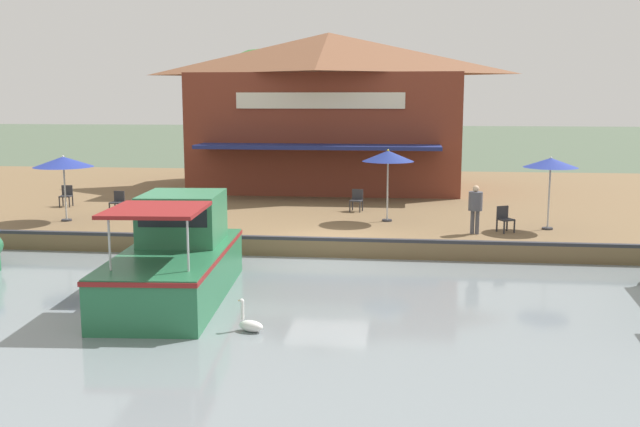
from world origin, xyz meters
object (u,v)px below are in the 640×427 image
patio_umbrella_far_corner (551,163)px  motorboat_outer_channel (181,258)px  person_at_quay_edge (475,204)px  tree_downstream_bank (255,93)px  waterfront_restaurant (329,110)px  cafe_chair_mid_patio (505,218)px  patio_umbrella_mid_patio_right (388,156)px  cafe_chair_beside_entrance (118,201)px  patio_umbrella_near_quay_edge (63,162)px  mooring_post (160,220)px  swan (250,325)px  cafe_chair_far_corner_seat (66,195)px  cafe_chair_facing_river (357,199)px

patio_umbrella_far_corner → motorboat_outer_channel: (7.12, -10.45, -1.88)m
person_at_quay_edge → tree_downstream_bank: size_ratio=0.23×
waterfront_restaurant → cafe_chair_mid_patio: size_ratio=15.31×
cafe_chair_mid_patio → tree_downstream_bank: bearing=-141.6°
patio_umbrella_mid_patio_right → cafe_chair_beside_entrance: (-0.58, -10.29, -1.85)m
patio_umbrella_mid_patio_right → cafe_chair_mid_patio: size_ratio=3.03×
tree_downstream_bank → cafe_chair_mid_patio: bearing=38.4°
patio_umbrella_near_quay_edge → cafe_chair_mid_patio: bearing=88.7°
waterfront_restaurant → patio_umbrella_near_quay_edge: size_ratio=5.52×
patio_umbrella_near_quay_edge → patio_umbrella_far_corner: bearing=91.0°
patio_umbrella_near_quay_edge → mooring_post: (2.23, 4.27, -1.64)m
motorboat_outer_channel → tree_downstream_bank: tree_downstream_bank is taller
swan → mooring_post: bearing=-148.8°
cafe_chair_mid_patio → swan: bearing=-34.6°
cafe_chair_far_corner_seat → tree_downstream_bank: bearing=151.6°
motorboat_outer_channel → cafe_chair_far_corner_seat: bearing=-141.7°
cafe_chair_beside_entrance → swan: size_ratio=1.23×
cafe_chair_facing_river → mooring_post: size_ratio=0.89×
person_at_quay_edge → mooring_post: bearing=-82.0°
patio_umbrella_near_quay_edge → cafe_chair_far_corner_seat: patio_umbrella_near_quay_edge is taller
patio_umbrella_near_quay_edge → swan: 13.42m
cafe_chair_facing_river → swan: (13.23, -1.38, -0.85)m
patio_umbrella_far_corner → swan: (10.08, -8.02, -2.60)m
cafe_chair_mid_patio → tree_downstream_bank: 18.61m
motorboat_outer_channel → cafe_chair_mid_patio: bearing=125.9°
cafe_chair_beside_entrance → cafe_chair_mid_patio: bearing=81.1°
cafe_chair_mid_patio → cafe_chair_far_corner_seat: 17.36m
patio_umbrella_mid_patio_right → tree_downstream_bank: tree_downstream_bank is taller
patio_umbrella_mid_patio_right → swan: (11.07, -2.62, -2.70)m
swan → tree_downstream_bank: bearing=-168.6°
waterfront_restaurant → tree_downstream_bank: size_ratio=1.87×
cafe_chair_far_corner_seat → patio_umbrella_mid_patio_right: bearing=81.0°
patio_umbrella_near_quay_edge → mooring_post: patio_umbrella_near_quay_edge is taller
patio_umbrella_mid_patio_right → cafe_chair_beside_entrance: 10.47m
waterfront_restaurant → cafe_chair_facing_river: size_ratio=15.31×
waterfront_restaurant → cafe_chair_far_corner_seat: size_ratio=15.31×
person_at_quay_edge → patio_umbrella_far_corner: bearing=113.9°
patio_umbrella_near_quay_edge → cafe_chair_beside_entrance: size_ratio=2.77×
motorboat_outer_channel → waterfront_restaurant: bearing=173.9°
patio_umbrella_far_corner → motorboat_outer_channel: size_ratio=0.34×
patio_umbrella_near_quay_edge → tree_downstream_bank: size_ratio=0.34×
patio_umbrella_mid_patio_right → cafe_chair_facing_river: (-2.16, -1.23, -1.85)m
cafe_chair_mid_patio → swan: cafe_chair_mid_patio is taller
patio_umbrella_near_quay_edge → person_at_quay_edge: bearing=86.7°
waterfront_restaurant → patio_umbrella_near_quay_edge: bearing=-37.0°
tree_downstream_bank → motorboat_outer_channel: bearing=6.4°
tree_downstream_bank → person_at_quay_edge: bearing=35.0°
patio_umbrella_mid_patio_right → swan: size_ratio=3.73×
patio_umbrella_far_corner → motorboat_outer_channel: 12.78m
cafe_chair_beside_entrance → motorboat_outer_channel: size_ratio=0.12×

